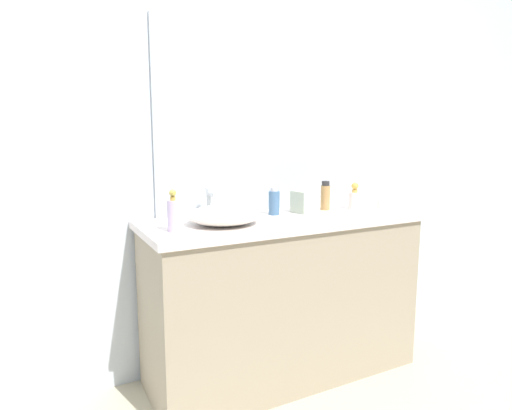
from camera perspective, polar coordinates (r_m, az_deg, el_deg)
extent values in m
cube|color=silver|center=(2.50, -1.75, 8.89)|extent=(6.00, 0.06, 2.60)
cube|color=gray|center=(2.42, 3.60, -12.35)|extent=(1.46, 0.52, 0.85)
cube|color=silver|center=(2.30, 3.71, -2.04)|extent=(1.50, 0.56, 0.04)
cube|color=#B2BCC6|center=(2.50, 0.46, 11.03)|extent=(1.22, 0.01, 1.02)
ellipsoid|color=silver|center=(2.10, -4.17, -1.30)|extent=(0.36, 0.34, 0.09)
cylinder|color=silver|center=(2.28, -6.15, 0.10)|extent=(0.03, 0.03, 0.14)
cylinder|color=silver|center=(2.23, -5.80, 1.47)|extent=(0.02, 0.08, 0.02)
sphere|color=silver|center=(2.28, -6.34, 2.21)|extent=(0.03, 0.03, 0.03)
cylinder|color=white|center=(2.62, 12.78, 0.56)|extent=(0.07, 0.07, 0.10)
cylinder|color=gold|center=(2.61, 12.83, 1.81)|extent=(0.03, 0.03, 0.02)
sphere|color=gold|center=(2.61, 12.85, 2.46)|extent=(0.04, 0.04, 0.04)
cylinder|color=gold|center=(2.60, 13.01, 2.44)|extent=(0.02, 0.02, 0.02)
cylinder|color=tan|center=(2.55, 9.07, 0.95)|extent=(0.05, 0.05, 0.14)
cylinder|color=#2D2C2E|center=(2.54, 9.12, 2.82)|extent=(0.04, 0.04, 0.03)
cylinder|color=silver|center=(1.96, -10.79, -1.44)|extent=(0.05, 0.05, 0.14)
cylinder|color=gold|center=(1.95, -10.85, 0.86)|extent=(0.02, 0.02, 0.02)
sphere|color=#C9B452|center=(1.94, -10.88, 1.57)|extent=(0.03, 0.03, 0.03)
cylinder|color=gold|center=(1.93, -10.78, 1.54)|extent=(0.01, 0.02, 0.01)
cylinder|color=#446A91|center=(2.36, 2.38, 0.27)|extent=(0.06, 0.06, 0.13)
cylinder|color=silver|center=(2.35, 2.39, 2.05)|extent=(0.04, 0.04, 0.02)
cube|color=beige|center=(2.43, 6.32, 0.42)|extent=(0.13, 0.13, 0.12)
cone|color=white|center=(2.42, 6.35, 2.26)|extent=(0.06, 0.06, 0.04)
cylinder|color=silver|center=(2.67, 16.02, 0.03)|extent=(0.05, 0.05, 0.05)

